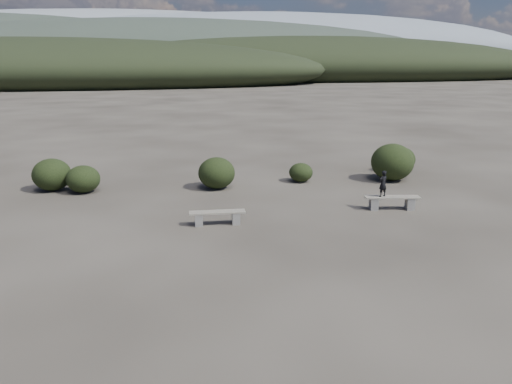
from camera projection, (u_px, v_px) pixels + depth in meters
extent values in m
plane|color=#2D2823|center=(315.00, 274.00, 11.58)|extent=(1200.00, 1200.00, 0.00)
cube|color=#65625E|center=(199.00, 220.00, 14.93)|extent=(0.25, 0.34, 0.37)
cube|color=#65625E|center=(236.00, 218.00, 15.08)|extent=(0.25, 0.34, 0.37)
cube|color=gray|center=(217.00, 212.00, 14.95)|extent=(1.70, 0.43, 0.05)
cube|color=#65625E|center=(374.00, 204.00, 16.52)|extent=(0.31, 0.39, 0.40)
cube|color=#65625E|center=(410.00, 204.00, 16.52)|extent=(0.31, 0.39, 0.40)
cube|color=gray|center=(392.00, 197.00, 16.46)|extent=(1.84, 0.69, 0.05)
imported|color=black|center=(383.00, 184.00, 16.34)|extent=(0.37, 0.30, 0.87)
ellipsoid|color=black|center=(83.00, 179.00, 18.58)|extent=(1.24, 1.24, 1.02)
ellipsoid|color=black|center=(217.00, 173.00, 19.13)|extent=(1.41, 1.41, 1.21)
ellipsoid|color=black|center=(301.00, 172.00, 20.23)|extent=(0.96, 0.96, 0.77)
ellipsoid|color=black|center=(392.00, 162.00, 20.39)|extent=(1.73, 1.73, 1.51)
ellipsoid|color=black|center=(400.00, 159.00, 22.00)|extent=(1.33, 1.33, 1.11)
ellipsoid|color=black|center=(52.00, 175.00, 18.86)|extent=(1.44, 1.44, 1.21)
ellipsoid|color=black|center=(40.00, 71.00, 91.87)|extent=(110.00, 40.00, 12.00)
ellipsoid|color=black|center=(319.00, 66.00, 121.44)|extent=(120.00, 44.00, 14.00)
ellipsoid|color=#2D372D|center=(169.00, 57.00, 162.08)|extent=(190.00, 64.00, 24.00)
ellipsoid|color=gray|center=(280.00, 50.00, 306.32)|extent=(340.00, 110.00, 44.00)
ellipsoid|color=gray|center=(123.00, 48.00, 382.72)|extent=(460.00, 140.00, 56.00)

